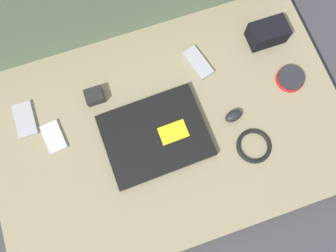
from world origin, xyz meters
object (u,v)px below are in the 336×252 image
object	(u,v)px
laptop	(155,136)
phone_black	(198,63)
computer_mouse	(234,116)
phone_small	(25,120)
camera_pouch	(267,33)
speaker_puck	(290,78)
charger_brick	(94,96)
phone_silver	(54,137)

from	to	relation	value
laptop	phone_black	size ratio (longest dim) A/B	2.58
computer_mouse	phone_small	bearing A→B (deg)	152.25
phone_black	camera_pouch	xyz separation A→B (m)	(0.26, 0.02, 0.03)
computer_mouse	camera_pouch	world-z (taller)	camera_pouch
phone_small	camera_pouch	world-z (taller)	camera_pouch
phone_small	camera_pouch	distance (m)	0.87
speaker_puck	camera_pouch	world-z (taller)	camera_pouch
camera_pouch	charger_brick	bearing A→B (deg)	-178.00
laptop	phone_black	xyz separation A→B (m)	(0.22, 0.20, -0.01)
speaker_puck	phone_silver	size ratio (longest dim) A/B	0.88
computer_mouse	phone_small	xyz separation A→B (m)	(-0.65, 0.21, -0.01)
laptop	computer_mouse	world-z (taller)	computer_mouse
speaker_puck	phone_black	size ratio (longest dim) A/B	0.73
laptop	phone_black	world-z (taller)	laptop
phone_silver	phone_black	size ratio (longest dim) A/B	0.82
phone_small	charger_brick	distance (m)	0.24
phone_silver	phone_small	bearing A→B (deg)	123.48
phone_silver	charger_brick	size ratio (longest dim) A/B	1.81
laptop	phone_silver	bearing A→B (deg)	159.73
charger_brick	computer_mouse	bearing A→B (deg)	-27.30
computer_mouse	charger_brick	world-z (taller)	charger_brick
speaker_puck	laptop	bearing A→B (deg)	-175.27
laptop	phone_silver	size ratio (longest dim) A/B	3.13
phone_small	charger_brick	bearing A→B (deg)	0.06
camera_pouch	computer_mouse	bearing A→B (deg)	-132.53
phone_small	laptop	bearing A→B (deg)	-26.20
computer_mouse	charger_brick	distance (m)	0.47
phone_silver	phone_black	world-z (taller)	phone_black
phone_black	camera_pouch	distance (m)	0.26
phone_small	charger_brick	world-z (taller)	charger_brick
charger_brick	speaker_puck	bearing A→B (deg)	-13.21
laptop	charger_brick	world-z (taller)	charger_brick
phone_small	camera_pouch	xyz separation A→B (m)	(0.87, 0.02, 0.03)
phone_silver	camera_pouch	xyz separation A→B (m)	(0.80, 0.11, 0.03)
phone_silver	charger_brick	xyz separation A→B (m)	(0.17, 0.09, 0.01)
speaker_puck	phone_small	distance (m)	0.90
camera_pouch	phone_black	bearing A→B (deg)	-176.65
speaker_puck	phone_black	distance (m)	0.32
laptop	computer_mouse	size ratio (longest dim) A/B	5.15
laptop	camera_pouch	bearing A→B (deg)	22.31
laptop	phone_small	size ratio (longest dim) A/B	2.83
speaker_puck	phone_silver	world-z (taller)	speaker_puck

